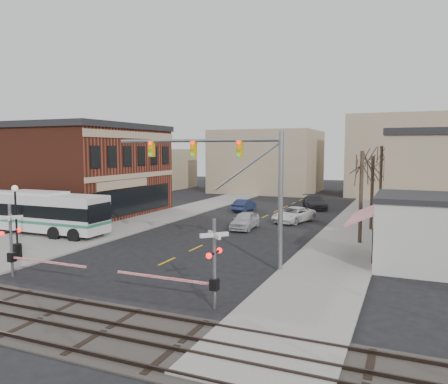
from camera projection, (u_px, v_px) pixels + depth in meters
The scene contains 21 objects.
ground at pixel (149, 270), 25.37m from camera, with size 160.00×160.00×0.00m, color black.
sidewalk_west at pixel (176, 213), 47.38m from camera, with size 5.00×60.00×0.12m, color gray.
sidewalk_east at pixel (358, 225), 39.94m from camera, with size 5.00×60.00×0.12m, color gray.
ballast_strip at pixel (43, 318), 18.05m from camera, with size 160.00×5.00×0.06m, color #332D28.
rail_tracks at pixel (43, 316), 18.04m from camera, with size 160.00×3.91×0.14m.
brick_building at pixel (25, 168), 50.10m from camera, with size 30.40×15.40×9.60m.
tree_east_a at pixel (361, 197), 31.90m from camera, with size 0.28×0.28×6.75m.
tree_east_b at pixel (372, 193), 37.29m from camera, with size 0.28×0.28×6.30m.
tree_east_c at pixel (381, 181), 44.49m from camera, with size 0.28×0.28×7.20m.
transit_bus at pixel (36, 211), 35.83m from camera, with size 13.04×2.89×3.36m.
traffic_signal_mast at pixel (232, 170), 25.67m from camera, with size 10.92×0.30×8.00m.
rr_crossing_west at pixel (17, 242), 23.57m from camera, with size 5.60×1.36×4.00m.
rr_crossing_east at pixel (205, 264), 19.10m from camera, with size 5.60×1.36×4.00m.
street_lamp at pixel (15, 203), 30.35m from camera, with size 0.44×0.44×4.38m.
trash_bin at pixel (17, 251), 27.39m from camera, with size 0.60×0.60×0.94m, color black.
car_a at pixel (245, 220), 38.29m from camera, with size 1.79×4.44×1.51m, color #B8B8BE.
car_b at pixel (244, 205), 49.36m from camera, with size 1.43×4.11×1.35m, color #1B2444.
car_c at pixel (294, 215), 41.86m from camera, with size 2.39×5.18×1.44m, color white.
car_d at pixel (315, 202), 51.40m from camera, with size 2.14×5.26×1.53m, color #36363A.
pedestrian_near at pixel (92, 230), 32.92m from camera, with size 0.58×0.38×1.58m, color #5B5249.
pedestrian_far at pixel (105, 221), 36.54m from camera, with size 0.82×0.64×1.69m, color #2F3B53.
Camera 1 is at (13.75, -21.10, 6.98)m, focal length 35.00 mm.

